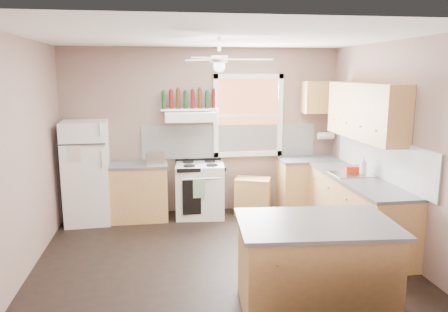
{
  "coord_description": "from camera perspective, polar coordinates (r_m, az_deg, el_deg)",
  "views": [
    {
      "loc": [
        -0.7,
        -5.11,
        2.29
      ],
      "look_at": [
        0.1,
        0.3,
        1.25
      ],
      "focal_mm": 35.0,
      "sensor_mm": 36.0,
      "label": 1
    }
  ],
  "objects": [
    {
      "name": "floor",
      "position": [
        5.65,
        -0.57,
        -13.17
      ],
      "size": [
        4.5,
        4.5,
        0.0
      ],
      "primitive_type": "plane",
      "color": "black",
      "rests_on": "ground"
    },
    {
      "name": "ceiling",
      "position": [
        5.18,
        -0.63,
        15.3
      ],
      "size": [
        4.5,
        4.5,
        0.0
      ],
      "primitive_type": "plane",
      "color": "white",
      "rests_on": "ground"
    },
    {
      "name": "wall_back",
      "position": [
        7.23,
        -2.79,
        3.29
      ],
      "size": [
        4.5,
        0.05,
        2.7
      ],
      "primitive_type": "cube",
      "color": "#80655B",
      "rests_on": "ground"
    },
    {
      "name": "wall_right",
      "position": [
        5.99,
        21.5,
        0.98
      ],
      "size": [
        0.05,
        4.0,
        2.7
      ],
      "primitive_type": "cube",
      "color": "#80655B",
      "rests_on": "ground"
    },
    {
      "name": "wall_left",
      "position": [
        5.43,
        -25.12,
        -0.24
      ],
      "size": [
        0.05,
        4.0,
        2.7
      ],
      "primitive_type": "cube",
      "color": "#80655B",
      "rests_on": "ground"
    },
    {
      "name": "backsplash_back",
      "position": [
        7.28,
        0.78,
        1.95
      ],
      "size": [
        2.9,
        0.03,
        0.55
      ],
      "primitive_type": "cube",
      "color": "white",
      "rests_on": "wall_back"
    },
    {
      "name": "backsplash_right",
      "position": [
        6.26,
        19.72,
        -0.14
      ],
      "size": [
        0.03,
        2.6,
        0.55
      ],
      "primitive_type": "cube",
      "color": "white",
      "rests_on": "wall_right"
    },
    {
      "name": "window_view",
      "position": [
        7.27,
        3.14,
        5.31
      ],
      "size": [
        1.0,
        0.02,
        1.2
      ],
      "primitive_type": "cube",
      "color": "brown",
      "rests_on": "wall_back"
    },
    {
      "name": "window_frame",
      "position": [
        7.25,
        3.18,
        5.29
      ],
      "size": [
        1.16,
        0.07,
        1.36
      ],
      "primitive_type": "cube",
      "color": "white",
      "rests_on": "wall_back"
    },
    {
      "name": "refrigerator",
      "position": [
        7.03,
        -17.48,
        -2.06
      ],
      "size": [
        0.7,
        0.69,
        1.58
      ],
      "primitive_type": "cube",
      "rotation": [
        0.0,
        0.0,
        0.05
      ],
      "color": "white",
      "rests_on": "floor"
    },
    {
      "name": "base_cabinet_left",
      "position": [
        7.07,
        -11.07,
        -4.69
      ],
      "size": [
        0.9,
        0.6,
        0.86
      ],
      "primitive_type": "cube",
      "color": "#AE7F48",
      "rests_on": "floor"
    },
    {
      "name": "counter_left",
      "position": [
        6.97,
        -11.2,
        -1.12
      ],
      "size": [
        0.92,
        0.62,
        0.04
      ],
      "primitive_type": "cube",
      "color": "#4D4D50",
      "rests_on": "base_cabinet_left"
    },
    {
      "name": "toaster",
      "position": [
        6.83,
        -8.94,
        -0.33
      ],
      "size": [
        0.29,
        0.19,
        0.18
      ],
      "primitive_type": "cube",
      "rotation": [
        0.0,
        0.0,
        0.1
      ],
      "color": "silver",
      "rests_on": "counter_left"
    },
    {
      "name": "stove",
      "position": [
        7.09,
        -3.14,
        -4.46
      ],
      "size": [
        0.81,
        0.71,
        0.86
      ],
      "primitive_type": "cube",
      "rotation": [
        0.0,
        0.0,
        -0.09
      ],
      "color": "white",
      "rests_on": "floor"
    },
    {
      "name": "range_hood",
      "position": [
        6.91,
        -4.49,
        5.17
      ],
      "size": [
        0.78,
        0.5,
        0.14
      ],
      "primitive_type": "cube",
      "color": "white",
      "rests_on": "wall_back"
    },
    {
      "name": "bottle_shelf",
      "position": [
        7.02,
        -4.57,
        6.08
      ],
      "size": [
        0.9,
        0.26,
        0.03
      ],
      "primitive_type": "cube",
      "color": "white",
      "rests_on": "range_hood"
    },
    {
      "name": "cart",
      "position": [
        7.23,
        3.76,
        -5.41
      ],
      "size": [
        0.65,
        0.54,
        0.56
      ],
      "primitive_type": "cube",
      "rotation": [
        0.0,
        0.0,
        -0.35
      ],
      "color": "#AE7F48",
      "rests_on": "floor"
    },
    {
      "name": "base_cabinet_corner",
      "position": [
        7.48,
        11.03,
        -3.84
      ],
      "size": [
        1.0,
        0.6,
        0.86
      ],
      "primitive_type": "cube",
      "color": "#AE7F48",
      "rests_on": "floor"
    },
    {
      "name": "base_cabinet_right",
      "position": [
        6.31,
        16.99,
        -6.87
      ],
      "size": [
        0.6,
        2.2,
        0.86
      ],
      "primitive_type": "cube",
      "color": "#AE7F48",
      "rests_on": "floor"
    },
    {
      "name": "counter_corner",
      "position": [
        7.38,
        11.15,
        -0.46
      ],
      "size": [
        1.02,
        0.62,
        0.04
      ],
      "primitive_type": "cube",
      "color": "#4D4D50",
      "rests_on": "base_cabinet_corner"
    },
    {
      "name": "counter_right",
      "position": [
        6.19,
        17.13,
        -2.9
      ],
      "size": [
        0.62,
        2.22,
        0.04
      ],
      "primitive_type": "cube",
      "color": "#4D4D50",
      "rests_on": "base_cabinet_right"
    },
    {
      "name": "sink",
      "position": [
        6.36,
        16.37,
        -2.35
      ],
      "size": [
        0.55,
        0.45,
        0.03
      ],
      "primitive_type": "cube",
      "color": "silver",
      "rests_on": "counter_right"
    },
    {
      "name": "faucet",
      "position": [
        6.41,
        17.71,
        -1.64
      ],
      "size": [
        0.03,
        0.03,
        0.14
      ],
      "primitive_type": "cylinder",
      "color": "silver",
      "rests_on": "sink"
    },
    {
      "name": "upper_cabinet_right",
      "position": [
        6.28,
        17.97,
        5.59
      ],
      "size": [
        0.33,
        1.8,
        0.76
      ],
      "primitive_type": "cube",
      "color": "#AE7F48",
      "rests_on": "wall_right"
    },
    {
      "name": "upper_cabinet_corner",
      "position": [
        7.44,
        12.57,
        7.51
      ],
      "size": [
        0.6,
        0.33,
        0.52
      ],
      "primitive_type": "cube",
      "color": "#AE7F48",
      "rests_on": "wall_back"
    },
    {
      "name": "paper_towel",
      "position": [
        7.57,
        13.14,
        2.6
      ],
      "size": [
        0.26,
        0.12,
        0.12
      ],
      "primitive_type": "cylinder",
      "rotation": [
        0.0,
        1.57,
        0.0
      ],
      "color": "white",
      "rests_on": "wall_back"
    },
    {
      "name": "island",
      "position": [
        4.47,
        11.74,
        -14.1
      ],
      "size": [
        1.47,
        0.99,
        0.86
      ],
      "primitive_type": "cube",
      "rotation": [
        0.0,
        0.0,
        -0.08
      ],
      "color": "#AE7F48",
      "rests_on": "floor"
    },
    {
      "name": "island_top",
      "position": [
        4.3,
        11.97,
        -8.65
      ],
      "size": [
        1.56,
        1.08,
        0.04
      ],
      "primitive_type": "cube",
      "rotation": [
        0.0,
        0.0,
        -0.08
      ],
      "color": "#4D4D50",
      "rests_on": "island"
    },
    {
      "name": "ceiling_fan_hub",
      "position": [
        5.16,
        -0.62,
        12.54
      ],
      "size": [
        0.2,
        0.2,
        0.08
      ],
      "primitive_type": "cylinder",
      "color": "white",
      "rests_on": "ceiling"
    },
    {
      "name": "soap_bottle",
      "position": [
        6.34,
        17.72,
        -1.21
      ],
      "size": [
        0.12,
        0.12,
        0.26
      ],
      "primitive_type": "imported",
      "rotation": [
        0.0,
        0.0,
        3.35
      ],
      "color": "silver",
      "rests_on": "counter_right"
    },
    {
      "name": "red_caddy",
      "position": [
        6.41,
        16.35,
        -1.74
      ],
      "size": [
        0.2,
        0.15,
        0.1
      ],
      "primitive_type": "cube",
      "rotation": [
        0.0,
        0.0,
        -0.15
      ],
      "color": "#A42A0E",
      "rests_on": "counter_right"
    },
    {
      "name": "wine_bottles",
      "position": [
        7.01,
        -4.58,
        7.38
      ],
      "size": [
        0.86,
        0.06,
        0.31
      ],
      "color": "#143819",
      "rests_on": "bottle_shelf"
    }
  ]
}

